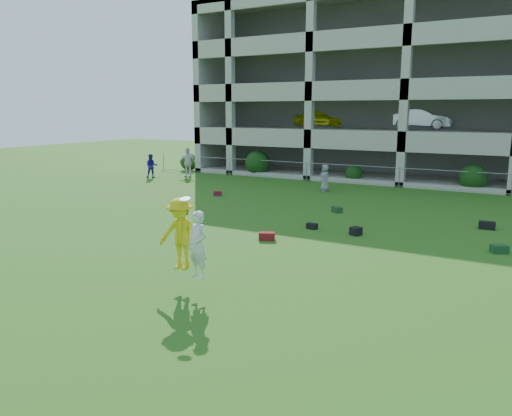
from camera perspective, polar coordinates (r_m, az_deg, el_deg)
The scene contains 15 objects.
ground at distance 13.69m, azimuth -3.63°, elevation -8.17°, with size 100.00×100.00×0.00m, color #235114.
bystander_a at distance 34.54m, azimuth -11.85°, elevation 4.72°, with size 0.79×0.61×1.62m, color navy.
bystander_b at distance 34.55m, azimuth -7.83°, elevation 5.18°, with size 1.18×0.49×2.01m, color silver.
bystander_c at distance 28.48m, azimuth 7.88°, elevation 3.43°, with size 0.74×0.48×1.52m, color slate.
bag_red_a at distance 17.63m, azimuth 1.24°, elevation -3.25°, with size 0.55×0.30×0.28m, color maroon.
bag_black_b at distance 19.42m, azimuth 6.42°, elevation -2.06°, with size 0.40×0.25×0.22m, color black.
bag_green_c at distance 17.91m, azimuth 26.04°, elevation -4.22°, with size 0.50×0.35×0.26m, color #153B1C.
crate_d at distance 18.70m, azimuth 11.34°, elevation -2.60°, with size 0.35×0.35×0.30m, color black.
bag_black_e at distance 21.22m, azimuth 24.89°, elevation -1.80°, with size 0.60×0.30×0.30m, color black.
bag_red_f at distance 26.85m, azimuth -4.41°, elevation 1.66°, with size 0.45×0.28×0.24m, color #500D1D.
bag_green_g at distance 22.71m, azimuth 9.23°, elevation -0.17°, with size 0.50×0.30×0.25m, color #12331A.
frisbee_contest at distance 12.66m, azimuth -8.20°, elevation -3.20°, with size 1.68×0.92×1.98m.
parking_garage at distance 39.17m, azimuth 19.59°, elevation 12.69°, with size 30.00×14.00×12.00m.
fence at distance 30.87m, azimuth 16.06°, elevation 3.42°, with size 36.06×0.06×1.20m.
shrub_row at distance 30.74m, azimuth 24.82°, elevation 4.48°, with size 34.38×2.52×3.50m.
Camera 1 is at (7.11, -10.79, 4.52)m, focal length 35.00 mm.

